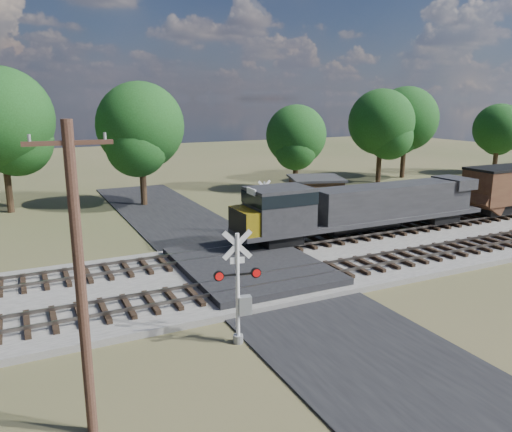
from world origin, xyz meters
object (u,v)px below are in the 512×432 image
equipment_shed (316,194)px  crossing_signal_near (240,297)px  utility_pole (80,278)px  crossing_signal_far (263,213)px

equipment_shed → crossing_signal_near: bearing=-111.0°
crossing_signal_near → equipment_shed: (15.16, 18.41, -0.43)m
crossing_signal_near → equipment_shed: size_ratio=0.85×
crossing_signal_near → utility_pole: size_ratio=0.52×
crossing_signal_near → crossing_signal_far: (7.77, 13.45, -0.28)m
utility_pole → equipment_shed: 30.21m
crossing_signal_far → equipment_shed: (7.39, 4.96, -0.15)m
crossing_signal_near → utility_pole: utility_pole is taller
crossing_signal_near → equipment_shed: bearing=62.0°
utility_pole → equipment_shed: bearing=50.7°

